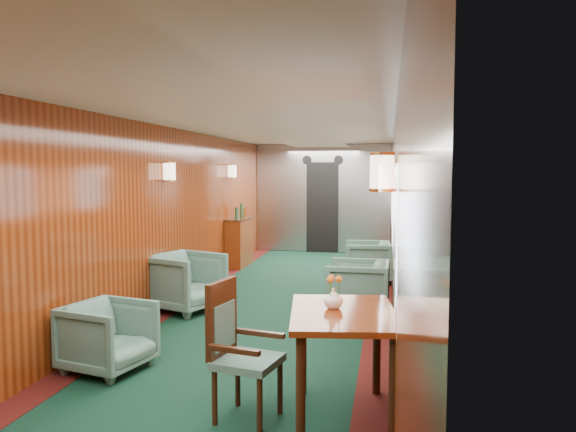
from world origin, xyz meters
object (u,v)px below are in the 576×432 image
object	(u,v)px
dining_table	(343,328)
credenza	(240,241)
armchair_right_far	(367,262)
armchair_right_near	(357,288)
side_chair	(236,344)
armchair_left_near	(108,337)
armchair_left_far	(186,282)

from	to	relation	value
dining_table	credenza	xyz separation A→B (m)	(-2.48, 6.28, -0.20)
armchair_right_far	dining_table	bearing A→B (deg)	-3.93
armchair_right_near	side_chair	bearing A→B (deg)	-11.95
side_chair	credenza	distance (m)	6.61
armchair_left_near	armchair_right_far	world-z (taller)	armchair_right_far
side_chair	armchair_left_far	bearing A→B (deg)	129.09
dining_table	armchair_right_near	xyz separation A→B (m)	(-0.06, 2.95, -0.32)
credenza	armchair_left_far	bearing A→B (deg)	-86.47
credenza	armchair_right_near	size ratio (longest dim) A/B	1.56
armchair_right_far	armchair_left_far	bearing A→B (deg)	-48.20
dining_table	armchair_left_near	world-z (taller)	dining_table
side_chair	armchair_right_far	world-z (taller)	side_chair
credenza	armchair_right_far	size ratio (longest dim) A/B	1.63
armchair_left_near	credenza	bearing A→B (deg)	16.88
credenza	armchair_right_far	xyz separation A→B (m)	(2.46, -1.14, -0.14)
armchair_left_near	armchair_left_far	bearing A→B (deg)	16.19
armchair_right_near	armchair_right_far	xyz separation A→B (m)	(0.04, 2.19, -0.01)
dining_table	armchair_right_near	world-z (taller)	dining_table
side_chair	armchair_right_far	bearing A→B (deg)	94.05
side_chair	armchair_right_far	xyz separation A→B (m)	(0.75, 5.26, -0.21)
armchair_left_far	armchair_right_far	world-z (taller)	armchair_left_far
armchair_left_near	armchair_right_near	bearing A→B (deg)	-28.33
armchair_right_far	armchair_left_near	bearing A→B (deg)	-29.53
side_chair	credenza	bearing A→B (deg)	117.12
dining_table	armchair_right_far	size ratio (longest dim) A/B	1.58
dining_table	armchair_left_far	size ratio (longest dim) A/B	1.40
armchair_right_near	dining_table	bearing A→B (deg)	2.30
side_chair	armchair_left_near	distance (m)	1.59
dining_table	side_chair	xyz separation A→B (m)	(-0.77, -0.11, -0.13)
armchair_left_near	armchair_right_far	xyz separation A→B (m)	(2.15, 4.53, 0.02)
credenza	armchair_left_near	bearing A→B (deg)	-86.91
side_chair	armchair_left_far	xyz separation A→B (m)	(-1.49, 2.94, -0.17)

